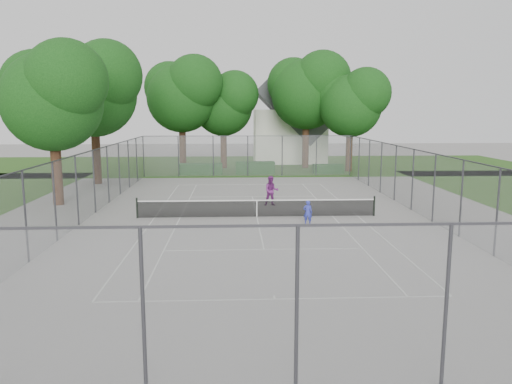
{
  "coord_description": "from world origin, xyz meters",
  "views": [
    {
      "loc": [
        -1.22,
        -26.27,
        5.68
      ],
      "look_at": [
        0.0,
        1.0,
        1.2
      ],
      "focal_mm": 35.0,
      "sensor_mm": 36.0,
      "label": 1
    }
  ],
  "objects_px": {
    "girl_player": "(308,212)",
    "house": "(289,127)",
    "tennis_net": "(257,208)",
    "woman_player": "(271,191)"
  },
  "relations": [
    {
      "from": "tennis_net",
      "to": "house",
      "type": "height_order",
      "value": "house"
    },
    {
      "from": "tennis_net",
      "to": "woman_player",
      "type": "distance_m",
      "value": 3.42
    },
    {
      "from": "girl_player",
      "to": "woman_player",
      "type": "height_order",
      "value": "woman_player"
    },
    {
      "from": "house",
      "to": "woman_player",
      "type": "distance_m",
      "value": 26.07
    },
    {
      "from": "tennis_net",
      "to": "girl_player",
      "type": "distance_m",
      "value": 3.14
    },
    {
      "from": "house",
      "to": "woman_player",
      "type": "xyz_separation_m",
      "value": [
        -3.89,
        -25.61,
        -2.95
      ]
    },
    {
      "from": "girl_player",
      "to": "house",
      "type": "bearing_deg",
      "value": -83.31
    },
    {
      "from": "tennis_net",
      "to": "woman_player",
      "type": "height_order",
      "value": "woman_player"
    },
    {
      "from": "tennis_net",
      "to": "girl_player",
      "type": "height_order",
      "value": "girl_player"
    },
    {
      "from": "tennis_net",
      "to": "girl_player",
      "type": "relative_size",
      "value": 10.34
    }
  ]
}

